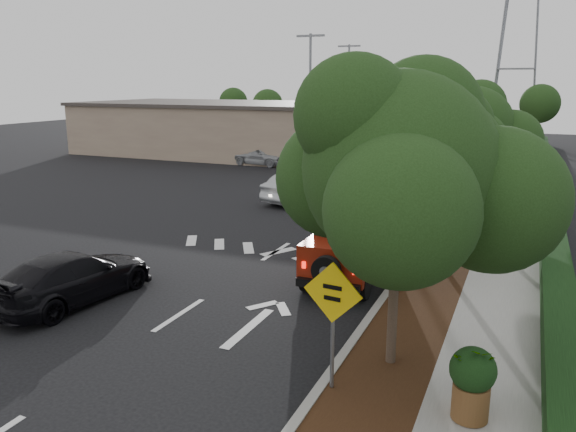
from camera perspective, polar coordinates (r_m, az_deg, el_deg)
The scene contains 19 objects.
ground at distance 14.87m, azimuth -11.00°, elevation -9.83°, with size 120.00×120.00×0.00m, color black.
curb at distance 24.12m, azimuth 14.85°, elevation -0.75°, with size 0.20×70.00×0.15m, color #9E9B93.
planting_strip at distance 24.01m, azimuth 17.20°, elevation -1.01°, with size 1.80×70.00×0.12m, color black.
sidewalk at distance 23.90m, azimuth 21.72°, elevation -1.44°, with size 2.00×70.00×0.12m, color gray.
hedge at distance 23.84m, azimuth 25.14°, elevation -0.96°, with size 0.80×70.00×0.80m, color black.
commercial_building at distance 47.76m, azimuth -6.82°, elevation 8.82°, with size 22.00×12.00×4.00m, color gray.
transmission_tower at distance 59.51m, azimuth 21.58°, elevation 6.95°, with size 7.00×4.00×28.00m, color slate, non-canonical shape.
street_tree_near at distance 12.39m, azimuth 10.33°, elevation -14.79°, with size 3.80×3.80×5.92m, color #1A3210, non-canonical shape.
street_tree_mid at distance 18.77m, azimuth 15.26°, elevation -5.08°, with size 3.20×3.20×5.32m, color #1A3210, non-canonical shape.
street_tree_far at distance 24.99m, azimuth 17.45°, elevation -0.61°, with size 3.40×3.40×5.62m, color #1A3210, non-canonical shape.
light_pole_a at distance 40.30m, azimuth 2.19°, elevation 5.18°, with size 2.00×0.22×9.00m, color slate, non-canonical shape.
light_pole_b at distance 51.87m, azimuth 5.98°, elevation 6.98°, with size 2.00×0.22×9.00m, color slate, non-canonical shape.
red_jeep at distance 16.97m, azimuth 6.40°, elevation -2.76°, with size 1.97×4.27×2.16m.
silver_suv_ahead at distance 25.55m, azimuth 6.86°, elevation 1.94°, with size 2.47×5.36×1.49m, color #B6B8BE.
black_suv_oncoming at distance 16.33m, azimuth -20.99°, elevation -5.79°, with size 1.91×4.70×1.37m, color black.
silver_sedan_oncoming at distance 27.87m, azimuth 1.41°, elevation 3.00°, with size 1.58×4.53×1.49m, color #A0A4A8.
parked_suv at distance 40.26m, azimuth -2.93°, elevation 6.22°, with size 1.73×4.29×1.46m, color #9C9EA3.
speed_hump_sign at distance 10.54m, azimuth 4.56°, elevation -9.34°, with size 1.18×0.15×2.52m.
terracotta_planter at distance 10.44m, azimuth 18.23°, elevation -15.19°, with size 0.79×0.79×1.38m.
Camera 1 is at (7.87, -11.19, 5.83)m, focal length 35.00 mm.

